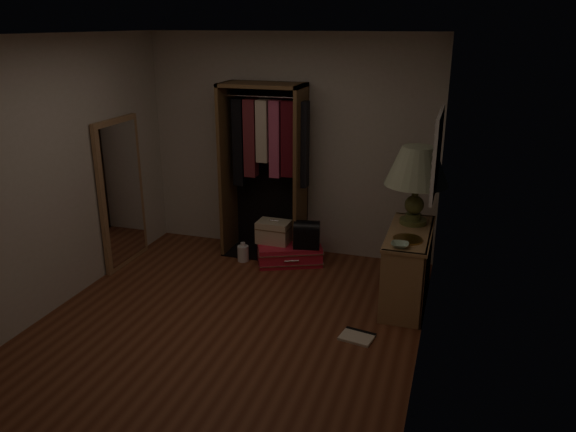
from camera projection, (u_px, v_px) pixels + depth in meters
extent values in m
plane|color=#5E2E1B|center=(227.00, 325.00, 5.27)|extent=(4.00, 4.00, 0.00)
cube|color=beige|center=(290.00, 146.00, 6.65)|extent=(3.50, 0.02, 2.60)
cube|color=beige|center=(72.00, 293.00, 3.04)|extent=(3.50, 0.02, 2.60)
cube|color=beige|center=(429.00, 212.00, 4.35)|extent=(0.02, 4.00, 2.60)
cube|color=beige|center=(53.00, 176.00, 5.34)|extent=(0.02, 4.00, 2.60)
cube|color=white|center=(216.00, 34.00, 4.42)|extent=(3.50, 4.00, 0.01)
cube|color=white|center=(437.00, 153.00, 5.17)|extent=(0.03, 0.96, 0.76)
cube|color=black|center=(437.00, 153.00, 5.17)|extent=(0.03, 0.90, 0.70)
cube|color=silver|center=(432.00, 185.00, 5.28)|extent=(0.01, 0.88, 0.02)
cube|color=silver|center=(433.00, 177.00, 5.25)|extent=(0.01, 0.88, 0.02)
cube|color=silver|center=(434.00, 169.00, 5.23)|extent=(0.01, 0.88, 0.02)
cube|color=silver|center=(435.00, 161.00, 5.20)|extent=(0.01, 0.88, 0.02)
cube|color=silver|center=(435.00, 153.00, 5.18)|extent=(0.01, 0.88, 0.02)
cube|color=silver|center=(436.00, 144.00, 5.15)|extent=(0.01, 0.88, 0.02)
cube|color=silver|center=(437.00, 136.00, 5.13)|extent=(0.01, 0.88, 0.02)
cube|color=silver|center=(437.00, 128.00, 5.10)|extent=(0.01, 0.88, 0.02)
cube|color=silver|center=(438.00, 119.00, 5.08)|extent=(0.01, 0.88, 0.02)
cube|color=#A2794E|center=(401.00, 290.00, 5.13)|extent=(0.40, 0.03, 0.75)
cube|color=#A2794E|center=(413.00, 247.00, 6.09)|extent=(0.40, 0.03, 0.75)
cube|color=#A2794E|center=(405.00, 295.00, 5.71)|extent=(0.40, 1.04, 0.03)
cube|color=#A2794E|center=(409.00, 249.00, 5.55)|extent=(0.40, 1.04, 0.03)
cube|color=#A2794E|center=(410.00, 233.00, 5.49)|extent=(0.42, 1.12, 0.03)
cube|color=brown|center=(427.00, 269.00, 5.56)|extent=(0.02, 1.10, 0.75)
cube|color=#A2794E|center=(412.00, 230.00, 5.82)|extent=(0.36, 0.38, 0.13)
cube|color=gray|center=(393.00, 303.00, 5.26)|extent=(0.20, 0.03, 0.25)
cube|color=#4C3833|center=(393.00, 301.00, 5.30)|extent=(0.19, 0.04, 0.24)
cube|color=#B7AD99|center=(394.00, 297.00, 5.33)|extent=(0.18, 0.03, 0.29)
cube|color=brown|center=(395.00, 298.00, 5.38)|extent=(0.20, 0.03, 0.22)
cube|color=#3F4C59|center=(396.00, 292.00, 5.41)|extent=(0.20, 0.05, 0.31)
cube|color=gray|center=(394.00, 292.00, 5.46)|extent=(0.16, 0.03, 0.26)
cube|color=#59594C|center=(396.00, 289.00, 5.49)|extent=(0.19, 0.04, 0.28)
cube|color=#B2724C|center=(397.00, 288.00, 5.53)|extent=(0.20, 0.04, 0.27)
cube|color=beige|center=(397.00, 284.00, 5.57)|extent=(0.19, 0.03, 0.31)
cube|color=#332D38|center=(398.00, 285.00, 5.62)|extent=(0.19, 0.03, 0.24)
cube|color=gray|center=(398.00, 280.00, 5.65)|extent=(0.18, 0.05, 0.31)
cube|color=#4C3833|center=(400.00, 281.00, 5.70)|extent=(0.22, 0.04, 0.26)
cube|color=#B7AD99|center=(401.00, 276.00, 5.74)|extent=(0.21, 0.04, 0.30)
cube|color=brown|center=(402.00, 278.00, 5.81)|extent=(0.22, 0.04, 0.23)
cube|color=#3F4C59|center=(402.00, 272.00, 5.84)|extent=(0.20, 0.04, 0.30)
cube|color=gray|center=(403.00, 272.00, 5.90)|extent=(0.21, 0.04, 0.26)
cube|color=#59594C|center=(402.00, 269.00, 5.94)|extent=(0.18, 0.03, 0.29)
cube|color=#B2724C|center=(401.00, 266.00, 5.98)|extent=(0.16, 0.05, 0.32)
cube|color=beige|center=(402.00, 264.00, 6.02)|extent=(0.16, 0.03, 0.32)
cube|color=brown|center=(228.00, 169.00, 6.70)|extent=(0.04, 0.50, 2.05)
cube|color=brown|center=(301.00, 175.00, 6.44)|extent=(0.04, 0.50, 2.05)
cube|color=brown|center=(262.00, 85.00, 6.24)|extent=(0.95, 0.50, 0.04)
cube|color=black|center=(270.00, 168.00, 6.79)|extent=(0.95, 0.02, 2.05)
cube|color=black|center=(265.00, 252.00, 6.91)|extent=(0.95, 0.50, 0.02)
cylinder|color=white|center=(262.00, 97.00, 6.29)|extent=(0.87, 0.02, 0.02)
cube|color=black|center=(239.00, 143.00, 6.53)|extent=(0.12, 0.12, 1.01)
cube|color=maroon|center=(251.00, 138.00, 6.47)|extent=(0.14, 0.14, 0.90)
cube|color=beige|center=(263.00, 131.00, 6.39)|extent=(0.13, 0.16, 0.71)
cube|color=#BF4C72|center=(275.00, 139.00, 6.38)|extent=(0.12, 0.12, 0.88)
cube|color=#590F19|center=(289.00, 139.00, 6.33)|extent=(0.16, 0.11, 0.86)
cube|color=black|center=(302.00, 145.00, 6.30)|extent=(0.13, 0.14, 0.97)
cube|color=#A0754D|center=(121.00, 193.00, 6.38)|extent=(0.05, 0.80, 1.70)
cube|color=silver|center=(124.00, 193.00, 6.37)|extent=(0.01, 0.68, 1.58)
cube|color=red|center=(289.00, 252.00, 6.64)|extent=(0.88, 0.77, 0.23)
cube|color=white|center=(289.00, 257.00, 6.66)|extent=(0.91, 0.80, 0.01)
cube|color=white|center=(289.00, 247.00, 6.62)|extent=(0.91, 0.80, 0.01)
cylinder|color=white|center=(292.00, 261.00, 6.39)|extent=(0.16, 0.09, 0.02)
cube|color=beige|center=(274.00, 232.00, 6.59)|extent=(0.39, 0.27, 0.26)
cube|color=brown|center=(274.00, 227.00, 6.57)|extent=(0.39, 0.28, 0.01)
cylinder|color=white|center=(274.00, 221.00, 6.54)|extent=(0.11, 0.02, 0.02)
cube|color=black|center=(307.00, 238.00, 6.45)|extent=(0.33, 0.25, 0.23)
cylinder|color=black|center=(307.00, 229.00, 6.41)|extent=(0.33, 0.25, 0.19)
cylinder|color=#50592B|center=(413.00, 221.00, 5.71)|extent=(0.31, 0.31, 0.05)
cylinder|color=#50592B|center=(413.00, 216.00, 5.70)|extent=(0.18, 0.18, 0.06)
sphere|color=#50592B|center=(414.00, 205.00, 5.65)|extent=(0.22, 0.22, 0.19)
cylinder|color=#50592B|center=(415.00, 190.00, 5.60)|extent=(0.08, 0.08, 0.11)
cone|color=beige|center=(417.00, 166.00, 5.52)|extent=(0.71, 0.71, 0.39)
cone|color=#E6ECCC|center=(417.00, 166.00, 5.52)|extent=(0.64, 0.64, 0.36)
cylinder|color=#AB8541|center=(408.00, 239.00, 5.27)|extent=(0.28, 0.28, 0.02)
imported|color=#A2C3A7|center=(400.00, 245.00, 5.11)|extent=(0.17, 0.17, 0.04)
cylinder|color=white|center=(243.00, 253.00, 6.65)|extent=(0.15, 0.15, 0.19)
cylinder|color=white|center=(243.00, 244.00, 6.61)|extent=(0.06, 0.06, 0.04)
cube|color=beige|center=(357.00, 337.00, 5.05)|extent=(0.32, 0.28, 0.02)
cube|color=black|center=(361.00, 332.00, 5.13)|extent=(0.29, 0.09, 0.03)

